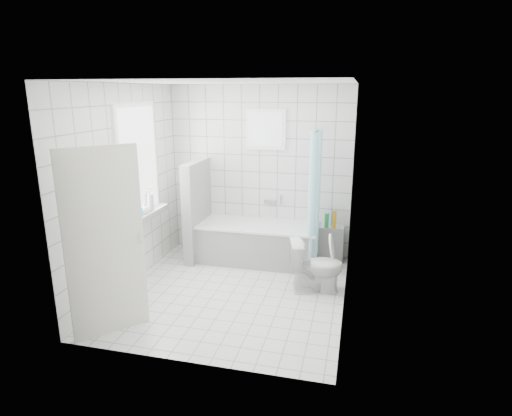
# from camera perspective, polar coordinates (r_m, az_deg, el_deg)

# --- Properties ---
(ground) EXTENTS (3.00, 3.00, 0.00)m
(ground) POSITION_cam_1_polar(r_m,az_deg,el_deg) (5.61, -3.15, -11.19)
(ground) COLOR white
(ground) RESTS_ON ground
(ceiling) EXTENTS (3.00, 3.00, 0.00)m
(ceiling) POSITION_cam_1_polar(r_m,az_deg,el_deg) (5.02, -3.60, 16.41)
(ceiling) COLOR white
(ceiling) RESTS_ON ground
(wall_back) EXTENTS (2.80, 0.02, 2.60)m
(wall_back) POSITION_cam_1_polar(r_m,az_deg,el_deg) (6.58, 0.47, 4.82)
(wall_back) COLOR white
(wall_back) RESTS_ON ground
(wall_front) EXTENTS (2.80, 0.02, 2.60)m
(wall_front) POSITION_cam_1_polar(r_m,az_deg,el_deg) (3.81, -9.96, -3.36)
(wall_front) COLOR white
(wall_front) RESTS_ON ground
(wall_left) EXTENTS (0.02, 3.00, 2.60)m
(wall_left) POSITION_cam_1_polar(r_m,az_deg,el_deg) (5.72, -16.90, 2.53)
(wall_left) COLOR white
(wall_left) RESTS_ON ground
(wall_right) EXTENTS (0.02, 3.00, 2.60)m
(wall_right) POSITION_cam_1_polar(r_m,az_deg,el_deg) (4.95, 12.36, 0.89)
(wall_right) COLOR white
(wall_right) RESTS_ON ground
(window_left) EXTENTS (0.01, 0.90, 1.40)m
(window_left) POSITION_cam_1_polar(r_m,az_deg,el_deg) (5.90, -15.29, 6.00)
(window_left) COLOR white
(window_left) RESTS_ON wall_left
(window_back) EXTENTS (0.50, 0.01, 0.50)m
(window_back) POSITION_cam_1_polar(r_m,az_deg,el_deg) (6.42, 1.27, 10.41)
(window_back) COLOR white
(window_back) RESTS_ON wall_back
(window_sill) EXTENTS (0.18, 1.02, 0.08)m
(window_sill) POSITION_cam_1_polar(r_m,az_deg,el_deg) (6.04, -14.42, -0.94)
(window_sill) COLOR white
(window_sill) RESTS_ON wall_left
(door) EXTENTS (0.56, 0.63, 2.00)m
(door) POSITION_cam_1_polar(r_m,az_deg,el_deg) (4.63, -19.49, -4.55)
(door) COLOR silver
(door) RESTS_ON ground
(bathtub) EXTENTS (1.77, 0.77, 0.58)m
(bathtub) POSITION_cam_1_polar(r_m,az_deg,el_deg) (6.48, 0.33, -4.63)
(bathtub) COLOR white
(bathtub) RESTS_ON ground
(partition_wall) EXTENTS (0.15, 0.85, 1.50)m
(partition_wall) POSITION_cam_1_polar(r_m,az_deg,el_deg) (6.56, -7.84, -0.28)
(partition_wall) COLOR white
(partition_wall) RESTS_ON ground
(tiled_ledge) EXTENTS (0.40, 0.24, 0.55)m
(tiled_ledge) POSITION_cam_1_polar(r_m,az_deg,el_deg) (6.58, 9.83, -4.69)
(tiled_ledge) COLOR white
(tiled_ledge) RESTS_ON ground
(toilet) EXTENTS (0.75, 0.54, 0.69)m
(toilet) POSITION_cam_1_polar(r_m,az_deg,el_deg) (5.56, 8.04, -7.68)
(toilet) COLOR white
(toilet) RESTS_ON ground
(curtain_rod) EXTENTS (0.02, 0.80, 0.02)m
(curtain_rod) POSITION_cam_1_polar(r_m,az_deg,el_deg) (5.94, 8.17, 10.34)
(curtain_rod) COLOR silver
(curtain_rod) RESTS_ON wall_back
(shower_curtain) EXTENTS (0.14, 0.48, 1.78)m
(shower_curtain) POSITION_cam_1_polar(r_m,az_deg,el_deg) (5.96, 7.72, 1.60)
(shower_curtain) COLOR #4ECCE6
(shower_curtain) RESTS_ON curtain_rod
(tub_faucet) EXTENTS (0.18, 0.06, 0.06)m
(tub_faucet) POSITION_cam_1_polar(r_m,az_deg,el_deg) (6.60, 1.86, 0.84)
(tub_faucet) COLOR silver
(tub_faucet) RESTS_ON wall_back
(sill_bottles) EXTENTS (0.17, 0.61, 0.33)m
(sill_bottles) POSITION_cam_1_polar(r_m,az_deg,el_deg) (5.89, -14.97, 0.45)
(sill_bottles) COLOR white
(sill_bottles) RESTS_ON window_sill
(ledge_bottles) EXTENTS (0.17, 0.18, 0.27)m
(ledge_bottles) POSITION_cam_1_polar(r_m,az_deg,el_deg) (6.41, 10.06, -1.43)
(ledge_bottles) COLOR orange
(ledge_bottles) RESTS_ON tiled_ledge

